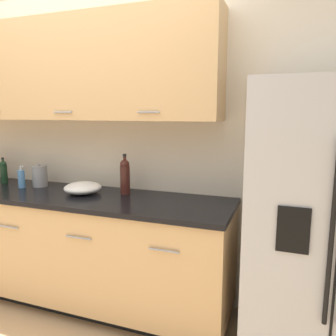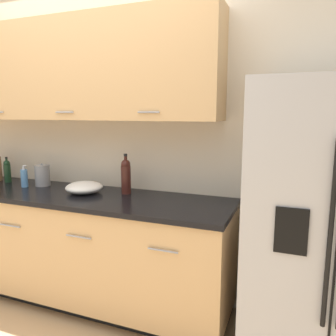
{
  "view_description": "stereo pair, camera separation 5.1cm",
  "coord_description": "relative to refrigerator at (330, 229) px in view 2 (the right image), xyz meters",
  "views": [
    {
      "loc": [
        1.52,
        -1.21,
        1.53
      ],
      "look_at": [
        0.77,
        0.88,
        1.15
      ],
      "focal_mm": 35.0,
      "sensor_mm": 36.0,
      "label": 1
    },
    {
      "loc": [
        1.57,
        -1.2,
        1.53
      ],
      "look_at": [
        0.77,
        0.88,
        1.15
      ],
      "focal_mm": 35.0,
      "sensor_mm": 36.0,
      "label": 2
    }
  ],
  "objects": [
    {
      "name": "wall_back",
      "position": [
        -1.82,
        0.33,
        0.62
      ],
      "size": [
        10.0,
        0.39,
        2.6
      ],
      "color": "beige",
      "rests_on": "ground_plane"
    },
    {
      "name": "counter_unit",
      "position": [
        -1.87,
        0.05,
        -0.4
      ],
      "size": [
        2.61,
        0.64,
        0.9
      ],
      "color": "black",
      "rests_on": "ground_plane"
    },
    {
      "name": "refrigerator",
      "position": [
        0.0,
        0.0,
        0.0
      ],
      "size": [
        0.93,
        0.73,
        1.71
      ],
      "color": "#B2B2B5",
      "rests_on": "ground_plane"
    },
    {
      "name": "wine_bottle",
      "position": [
        -1.43,
        0.18,
        0.19
      ],
      "size": [
        0.08,
        0.08,
        0.31
      ],
      "color": "#3D1914",
      "rests_on": "counter_unit"
    },
    {
      "name": "soap_dispenser",
      "position": [
        -2.35,
        0.07,
        0.12
      ],
      "size": [
        0.06,
        0.06,
        0.19
      ],
      "color": "#4C7FB2",
      "rests_on": "counter_unit"
    },
    {
      "name": "oil_bottle",
      "position": [
        -2.65,
        0.17,
        0.15
      ],
      "size": [
        0.06,
        0.06,
        0.23
      ],
      "color": "black",
      "rests_on": "counter_unit"
    },
    {
      "name": "steel_canister",
      "position": [
        -2.24,
        0.17,
        0.13
      ],
      "size": [
        0.13,
        0.13,
        0.2
      ],
      "color": "gray",
      "rests_on": "counter_unit"
    },
    {
      "name": "mixing_bowl",
      "position": [
        -1.75,
        0.07,
        0.09
      ],
      "size": [
        0.29,
        0.29,
        0.09
      ],
      "color": "white",
      "rests_on": "counter_unit"
    }
  ]
}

